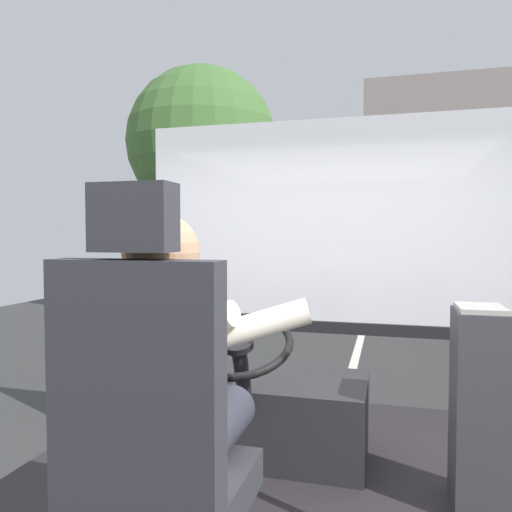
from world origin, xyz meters
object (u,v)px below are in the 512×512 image
(driver_seat, at_px, (154,449))
(bus_driver, at_px, (170,377))
(fare_box, at_px, (478,408))
(steering_console, at_px, (261,411))

(driver_seat, relative_size, bus_driver, 1.59)
(bus_driver, bearing_deg, driver_seat, -90.00)
(driver_seat, relative_size, fare_box, 1.50)
(steering_console, height_order, fare_box, fare_box)
(steering_console, bearing_deg, fare_box, -15.02)
(driver_seat, height_order, bus_driver, driver_seat)
(bus_driver, distance_m, fare_box, 1.35)
(steering_console, relative_size, fare_box, 1.28)
(driver_seat, xyz_separation_m, fare_box, (1.02, 0.95, -0.11))
(driver_seat, xyz_separation_m, steering_console, (0.00, 1.22, -0.32))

